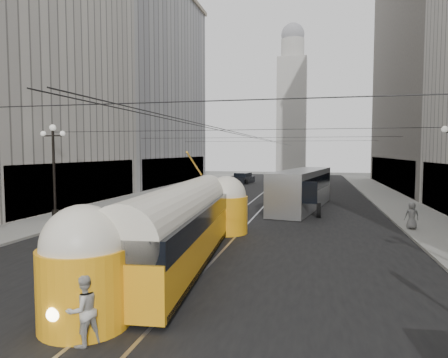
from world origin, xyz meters
The scene contains 17 objects.
road centered at (0.00, 32.50, 0.00)m, with size 20.00×85.00×0.02m, color black.
sidewalk_left centered at (-12.00, 36.00, 0.07)m, with size 4.00×72.00×0.15m, color gray.
sidewalk_right centered at (12.00, 36.00, 0.07)m, with size 4.00×72.00×0.15m, color gray.
rail_left centered at (-0.75, 32.50, 0.00)m, with size 0.12×85.00×0.04m, color gray.
rail_right centered at (0.75, 32.50, 0.00)m, with size 0.12×85.00×0.04m, color gray.
building_left_mid centered at (-20.00, 24.00, 17.31)m, with size 12.60×20.60×34.60m.
building_left_far centered at (-19.99, 48.00, 14.31)m, with size 12.60×28.60×28.60m.
building_right_far centered at (20.00, 48.00, 16.31)m, with size 12.60×32.60×32.60m.
distant_tower centered at (0.00, 80.00, 14.97)m, with size 6.00×6.00×31.36m.
lamppost_left_mid centered at (-12.60, 18.00, 3.74)m, with size 1.86×0.44×6.37m.
catenary centered at (0.12, 31.49, 5.88)m, with size 25.00×72.00×0.23m.
streetcar centered at (-0.50, 9.58, 1.63)m, with size 3.50×15.28×3.34m.
city_bus centered at (3.94, 26.82, 1.74)m, with size 4.81×12.84×3.17m.
sedan_white_far centered at (4.88, 42.66, 0.60)m, with size 2.09×4.35×1.33m.
sedan_dark_far centered at (-5.29, 51.12, 0.71)m, with size 2.86×5.23×1.57m.
pedestrian_crossing_b centered at (-0.46, 2.25, 0.88)m, with size 0.85×0.67×1.76m, color beige.
pedestrian_sidewalk_right centered at (10.50, 18.80, 0.95)m, with size 0.78×0.48×1.60m, color slate.
Camera 1 is at (4.94, -6.13, 4.70)m, focal length 32.00 mm.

